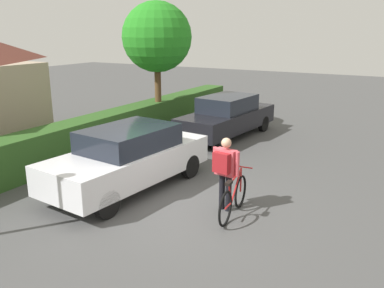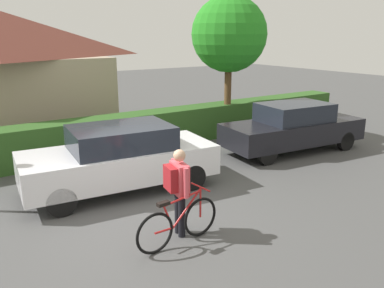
{
  "view_description": "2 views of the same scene",
  "coord_description": "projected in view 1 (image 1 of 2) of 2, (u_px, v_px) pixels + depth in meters",
  "views": [
    {
      "loc": [
        -7.19,
        -4.5,
        3.8
      ],
      "look_at": [
        1.21,
        0.24,
        1.09
      ],
      "focal_mm": 38.36,
      "sensor_mm": 36.0,
      "label": 1
    },
    {
      "loc": [
        -3.12,
        -6.66,
        3.55
      ],
      "look_at": [
        1.45,
        0.2,
        1.24
      ],
      "focal_mm": 37.2,
      "sensor_mm": 36.0,
      "label": 2
    }
  ],
  "objects": [
    {
      "name": "person_rider",
      "position": [
        225.0,
        167.0,
        8.67
      ],
      "size": [
        0.4,
        0.65,
        1.62
      ],
      "color": "black",
      "rests_on": "ground"
    },
    {
      "name": "parked_car_far",
      "position": [
        227.0,
        116.0,
        14.8
      ],
      "size": [
        4.65,
        2.07,
        1.5
      ],
      "color": "black",
      "rests_on": "ground"
    },
    {
      "name": "ground_plane",
      "position": [
        175.0,
        205.0,
        9.18
      ],
      "size": [
        60.0,
        60.0,
        0.0
      ],
      "primitive_type": "plane",
      "color": "#4B4B4B"
    },
    {
      "name": "bicycle",
      "position": [
        233.0,
        198.0,
        8.55
      ],
      "size": [
        1.71,
        0.5,
        0.95
      ],
      "color": "black",
      "rests_on": "ground"
    },
    {
      "name": "tree_kerbside",
      "position": [
        157.0,
        37.0,
        14.94
      ],
      "size": [
        2.55,
        2.55,
        4.8
      ],
      "color": "brown",
      "rests_on": "ground"
    },
    {
      "name": "parked_car_near",
      "position": [
        129.0,
        157.0,
        9.97
      ],
      "size": [
        4.53,
        2.2,
        1.53
      ],
      "color": "silver",
      "rests_on": "ground"
    },
    {
      "name": "hedge_row",
      "position": [
        36.0,
        152.0,
        11.12
      ],
      "size": [
        21.89,
        0.9,
        1.13
      ],
      "primitive_type": "cube",
      "color": "#2E5720",
      "rests_on": "ground"
    }
  ]
}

